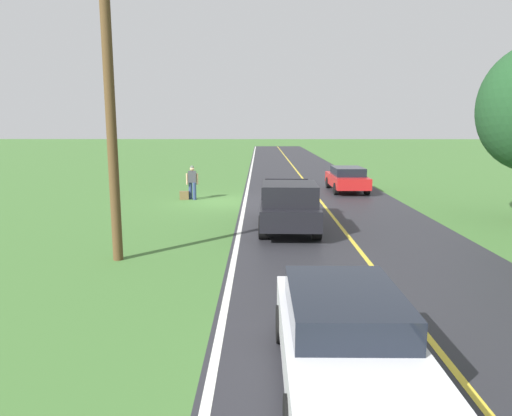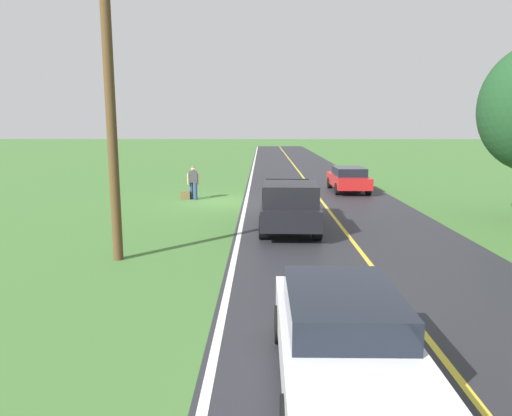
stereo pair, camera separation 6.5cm
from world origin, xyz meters
The scene contains 10 objects.
ground_plane centered at (0.00, 0.00, 0.00)m, with size 200.00×200.00×0.00m, color #427033.
road_surface centered at (-5.01, 0.00, 0.00)m, with size 7.96×120.00×0.00m, color #28282D.
lane_edge_line centered at (-1.21, 0.00, 0.01)m, with size 0.16×117.60×0.00m, color silver.
lane_centre_line centered at (-5.01, 0.00, 0.01)m, with size 0.14×117.60×0.00m, color gold.
hitchhiker_walking centered at (1.51, -0.75, 0.98)m, with size 0.62×0.51×1.75m.
suitcase_carried centered at (1.93, -0.64, 0.22)m, with size 0.20×0.46×0.44m, color brown.
pickup_truck_passing centered at (-3.00, 6.32, 0.97)m, with size 2.21×5.45×1.82m.
sedan_ahead_same_lane centered at (-3.20, 16.68, 0.75)m, with size 1.94×4.40×1.41m.
sedan_near_oncoming centered at (-6.96, -3.70, 0.75)m, with size 1.96×4.42×1.41m.
utility_pole_roadside centered at (2.10, 10.22, 3.99)m, with size 0.28×0.28×7.97m, color brown.
Camera 2 is at (-2.01, 23.16, 3.82)m, focal length 32.99 mm.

